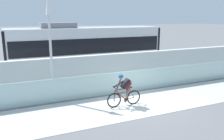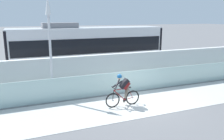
% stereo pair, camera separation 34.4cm
% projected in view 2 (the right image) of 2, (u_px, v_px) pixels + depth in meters
% --- Properties ---
extents(ground_plane, '(200.00, 200.00, 0.00)m').
position_uv_depth(ground_plane, '(140.00, 103.00, 11.63)').
color(ground_plane, slate).
extents(bike_path_deck, '(32.00, 3.20, 0.01)m').
position_uv_depth(bike_path_deck, '(140.00, 103.00, 11.63)').
color(bike_path_deck, beige).
rests_on(bike_path_deck, ground).
extents(glass_parapet, '(32.00, 0.05, 1.21)m').
position_uv_depth(glass_parapet, '(124.00, 82.00, 13.16)').
color(glass_parapet, silver).
rests_on(glass_parapet, ground).
extents(concrete_barrier_wall, '(32.00, 0.36, 1.95)m').
position_uv_depth(concrete_barrier_wall, '(112.00, 69.00, 14.70)').
color(concrete_barrier_wall, silver).
rests_on(concrete_barrier_wall, ground).
extents(tram_rail_near, '(32.00, 0.08, 0.01)m').
position_uv_depth(tram_rail_near, '(100.00, 75.00, 17.16)').
color(tram_rail_near, '#595654').
rests_on(tram_rail_near, ground).
extents(tram_rail_far, '(32.00, 0.08, 0.01)m').
position_uv_depth(tram_rail_far, '(94.00, 71.00, 18.46)').
color(tram_rail_far, '#595654').
rests_on(tram_rail_far, ground).
extents(tram, '(11.06, 2.54, 3.81)m').
position_uv_depth(tram, '(88.00, 49.00, 17.15)').
color(tram, silver).
rests_on(tram, ground).
extents(cyclist_on_bike, '(1.77, 0.58, 1.61)m').
position_uv_depth(cyclist_on_bike, '(123.00, 90.00, 11.11)').
color(cyclist_on_bike, black).
rests_on(cyclist_on_bike, ground).
extents(lamp_post_antenna, '(0.28, 0.28, 5.20)m').
position_uv_depth(lamp_post_antenna, '(50.00, 36.00, 11.38)').
color(lamp_post_antenna, gray).
rests_on(lamp_post_antenna, ground).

